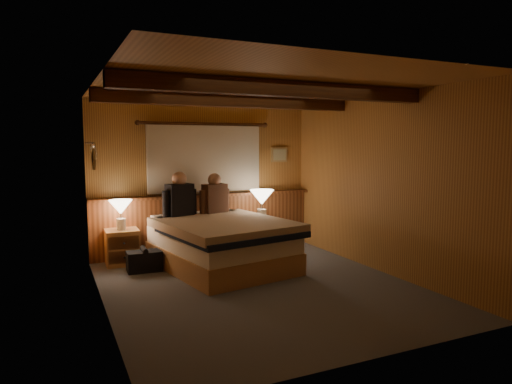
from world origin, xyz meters
TOP-DOWN VIEW (x-y plane):
  - floor at (0.00, 0.00)m, footprint 4.20×4.20m
  - ceiling at (0.00, 0.00)m, footprint 4.20×4.20m
  - wall_back at (0.00, 2.10)m, footprint 3.60×0.00m
  - wall_left at (-1.80, 0.00)m, footprint 0.00×4.20m
  - wall_right at (1.80, 0.00)m, footprint 0.00×4.20m
  - wall_front at (0.00, -2.10)m, footprint 3.60×0.00m
  - wainscot at (0.00, 2.04)m, footprint 3.60×0.23m
  - curtain_window at (0.00, 2.03)m, footprint 2.18×0.09m
  - ceiling_beams at (0.00, 0.15)m, footprint 3.60×1.65m
  - coat_rail at (-1.72, 1.58)m, footprint 0.05×0.55m
  - framed_print at (1.35, 2.08)m, footprint 0.30×0.04m
  - bed at (-0.12, 0.99)m, footprint 1.85×2.23m
  - nightstand_left at (-1.36, 1.77)m, footprint 0.47×0.43m
  - nightstand_right at (0.75, 1.59)m, footprint 0.49×0.45m
  - lamp_left at (-1.37, 1.75)m, footprint 0.33×0.33m
  - lamp_right at (0.78, 1.57)m, footprint 0.38×0.38m
  - person_left at (-0.54, 1.63)m, footprint 0.54×0.30m
  - person_right at (0.03, 1.69)m, footprint 0.51×0.28m
  - duffel_bag at (-1.14, 1.28)m, footprint 0.47×0.29m

SIDE VIEW (x-z plane):
  - floor at x=0.00m, z-range 0.00..0.00m
  - duffel_bag at x=-1.14m, z-range -0.02..0.31m
  - nightstand_left at x=-1.36m, z-range 0.00..0.51m
  - nightstand_right at x=0.75m, z-range 0.00..0.51m
  - bed at x=-0.12m, z-range 0.01..0.70m
  - wainscot at x=0.00m, z-range 0.02..0.96m
  - lamp_left at x=-1.37m, z-range 0.60..1.03m
  - lamp_right at x=0.78m, z-range 0.61..1.11m
  - person_right at x=0.03m, z-range 0.61..1.25m
  - person_left at x=-0.54m, z-range 0.61..1.29m
  - wall_left at x=-1.80m, z-range -0.90..3.30m
  - wall_right at x=1.80m, z-range -0.90..3.30m
  - wall_back at x=0.00m, z-range -0.60..3.00m
  - wall_front at x=0.00m, z-range -0.60..3.00m
  - curtain_window at x=0.00m, z-range 0.96..2.08m
  - framed_print at x=1.35m, z-range 1.43..1.68m
  - coat_rail at x=-1.72m, z-range 1.55..1.79m
  - ceiling_beams at x=0.00m, z-range 2.23..2.39m
  - ceiling at x=0.00m, z-range 2.40..2.40m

